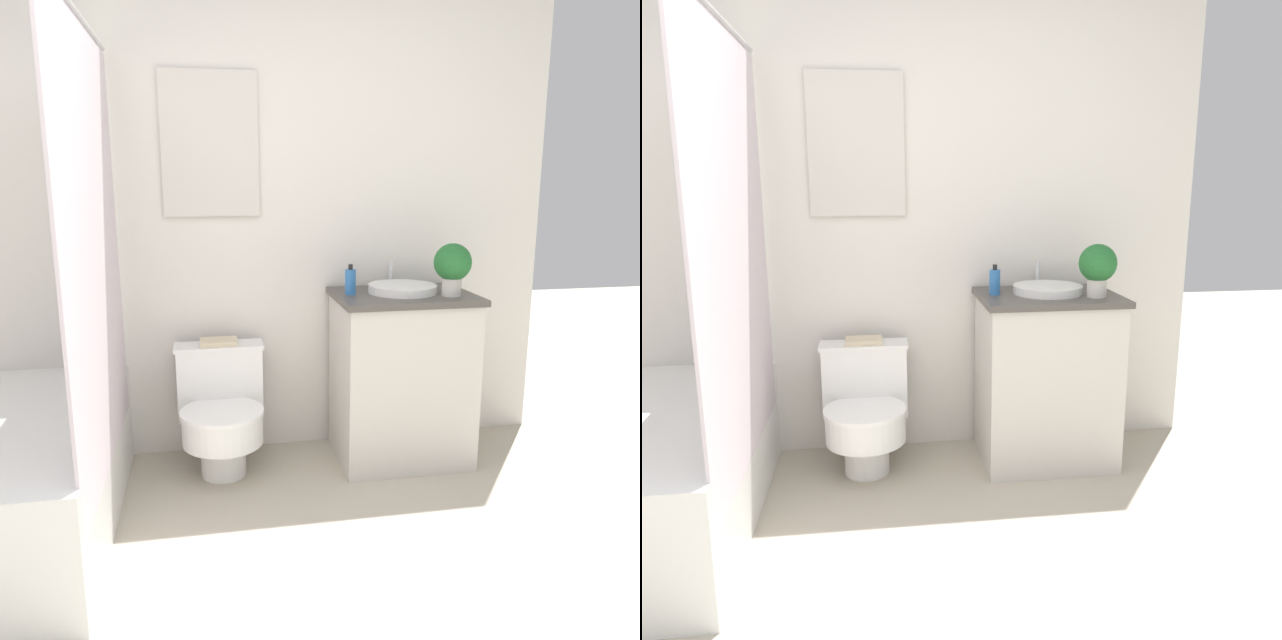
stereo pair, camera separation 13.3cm
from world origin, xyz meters
The scene contains 8 objects.
wall_back centered at (0.00, 1.92, 1.26)m, with size 3.33×0.07×2.50m.
shower_area centered at (-0.83, 1.21, 0.30)m, with size 0.64×1.37×1.98m.
toilet centered at (-0.08, 1.65, 0.31)m, with size 0.44×0.51×0.61m.
vanity centered at (0.82, 1.63, 0.43)m, with size 0.67×0.52×0.86m.
sink centered at (0.82, 1.65, 0.88)m, with size 0.34×0.37×0.13m.
soap_bottle centered at (0.56, 1.65, 0.92)m, with size 0.05×0.05×0.15m.
potted_plant centered at (1.03, 1.52, 1.01)m, with size 0.18×0.18×0.25m.
book_on_tank centered at (-0.08, 1.77, 0.62)m, with size 0.18×0.13×0.02m.
Camera 1 is at (-0.14, -1.24, 1.41)m, focal length 35.00 mm.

